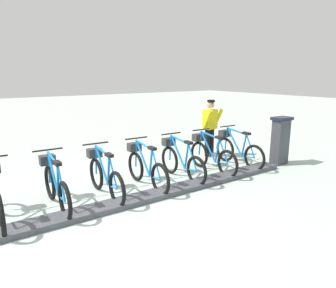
# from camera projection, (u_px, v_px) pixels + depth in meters

# --- Properties ---
(ground_plane) EXTENTS (60.00, 60.00, 0.00)m
(ground_plane) POSITION_uv_depth(u_px,v_px,m) (105.00, 210.00, 5.50)
(ground_plane) COLOR #B0BFB1
(dock_rail_base) EXTENTS (0.44, 9.27, 0.10)m
(dock_rail_base) POSITION_uv_depth(u_px,v_px,m) (105.00, 208.00, 5.49)
(dock_rail_base) COLOR #47474C
(dock_rail_base) RESTS_ON ground
(payment_kiosk) EXTENTS (0.36, 0.52, 1.28)m
(payment_kiosk) POSITION_uv_depth(u_px,v_px,m) (280.00, 140.00, 8.20)
(payment_kiosk) COLOR #38383D
(payment_kiosk) RESTS_ON ground
(bike_docked_0) EXTENTS (1.72, 0.54, 1.02)m
(bike_docked_0) POSITION_uv_depth(u_px,v_px,m) (237.00, 149.00, 8.15)
(bike_docked_0) COLOR black
(bike_docked_0) RESTS_ON ground
(bike_docked_1) EXTENTS (1.72, 0.54, 1.02)m
(bike_docked_1) POSITION_uv_depth(u_px,v_px,m) (211.00, 155.00, 7.62)
(bike_docked_1) COLOR black
(bike_docked_1) RESTS_ON ground
(bike_docked_2) EXTENTS (1.72, 0.54, 1.02)m
(bike_docked_2) POSITION_uv_depth(u_px,v_px,m) (180.00, 160.00, 7.10)
(bike_docked_2) COLOR black
(bike_docked_2) RESTS_ON ground
(bike_docked_3) EXTENTS (1.72, 0.54, 1.02)m
(bike_docked_3) POSITION_uv_depth(u_px,v_px,m) (145.00, 167.00, 6.58)
(bike_docked_3) COLOR black
(bike_docked_3) RESTS_ON ground
(bike_docked_4) EXTENTS (1.72, 0.54, 1.02)m
(bike_docked_4) POSITION_uv_depth(u_px,v_px,m) (104.00, 175.00, 6.06)
(bike_docked_4) COLOR black
(bike_docked_4) RESTS_ON ground
(bike_docked_5) EXTENTS (1.72, 0.54, 1.02)m
(bike_docked_5) POSITION_uv_depth(u_px,v_px,m) (55.00, 185.00, 5.53)
(bike_docked_5) COLOR black
(bike_docked_5) RESTS_ON ground
(worker_near_rack) EXTENTS (0.50, 0.67, 1.66)m
(worker_near_rack) POSITION_uv_depth(u_px,v_px,m) (210.00, 126.00, 8.94)
(worker_near_rack) COLOR white
(worker_near_rack) RESTS_ON ground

